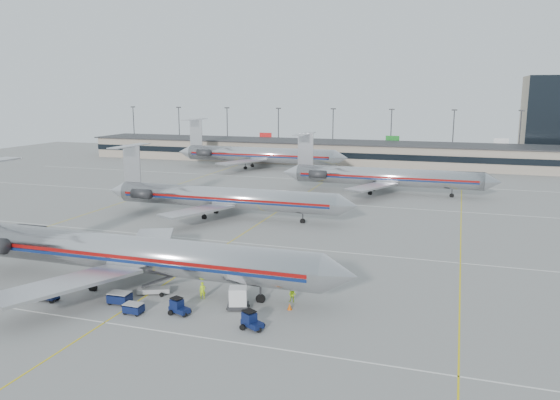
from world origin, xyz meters
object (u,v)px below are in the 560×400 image
at_px(jet_second_row, 220,197).
at_px(tug_center, 178,307).
at_px(belt_loader, 154,289).
at_px(jet_foreground, 122,252).
at_px(uld_container, 238,298).

distance_m(jet_second_row, tug_center, 40.21).
bearing_deg(belt_loader, jet_second_row, 78.88).
relative_size(tug_center, belt_loader, 0.56).
distance_m(jet_second_row, belt_loader, 35.17).
bearing_deg(jet_foreground, belt_loader, -15.81).
distance_m(tug_center, belt_loader, 6.20).
xyz_separation_m(jet_second_row, belt_loader, (8.11, -34.11, -2.79)).
height_order(jet_foreground, belt_loader, jet_foreground).
bearing_deg(jet_second_row, tug_center, -71.16).
bearing_deg(jet_second_row, uld_container, -63.22).
bearing_deg(jet_foreground, jet_second_row, 96.39).
xyz_separation_m(jet_foreground, belt_loader, (4.43, -1.26, -3.13)).
distance_m(jet_foreground, uld_container, 14.38).
relative_size(jet_second_row, tug_center, 20.06).
height_order(jet_foreground, uld_container, jet_foreground).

